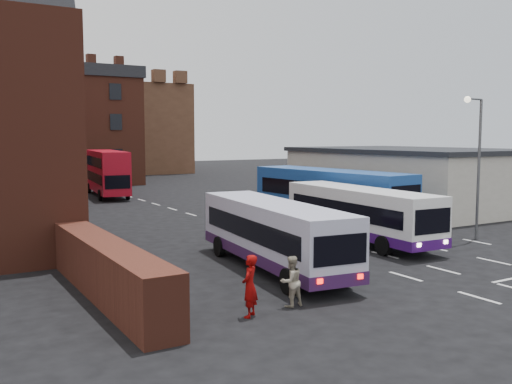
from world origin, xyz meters
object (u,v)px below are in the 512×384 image
bus_white_outbound (273,230)px  bus_blue (330,191)px  bus_white_inbound (359,210)px  bus_red_double (107,172)px  street_lamp (477,154)px  pedestrian_red (250,286)px  pedestrian_beige (291,281)px

bus_white_outbound → bus_blue: bus_blue is taller
bus_white_inbound → bus_blue: size_ratio=0.84×
bus_white_inbound → bus_red_double: bearing=-77.4°
street_lamp → pedestrian_red: bearing=-162.9°
bus_white_outbound → street_lamp: bearing=7.4°
bus_white_inbound → pedestrian_beige: 11.28m
street_lamp → pedestrian_red: (-15.62, -4.79, -3.34)m
street_lamp → pedestrian_red: size_ratio=3.90×
pedestrian_beige → street_lamp: bearing=-165.0°
bus_red_double → street_lamp: size_ratio=1.40×
bus_white_outbound → pedestrian_beige: size_ratio=6.24×
bus_white_inbound → street_lamp: street_lamp is taller
bus_blue → pedestrian_red: (-13.25, -13.27, -0.93)m
bus_white_inbound → street_lamp: 6.42m
bus_blue → pedestrian_beige: (-11.68, -13.05, -1.06)m
bus_white_outbound → pedestrian_red: 5.92m
bus_white_outbound → pedestrian_red: bus_white_outbound is taller
pedestrian_beige → bus_red_double: bearing=-100.1°
bus_white_inbound → bus_red_double: bus_red_double is taller
pedestrian_beige → bus_blue: bearing=-134.9°
bus_blue → pedestrian_red: bearing=39.8°
street_lamp → pedestrian_beige: street_lamp is taller
bus_white_outbound → pedestrian_beige: bus_white_outbound is taller
bus_red_double → bus_blue: bearing=116.7°
bus_blue → bus_white_inbound: bearing=58.9°
bus_white_outbound → bus_blue: size_ratio=0.84×
bus_white_outbound → bus_blue: bearing=48.7°
bus_red_double → bus_white_inbound: bearing=106.7°
street_lamp → bus_red_double: bearing=108.6°
bus_white_inbound → bus_blue: bus_blue is taller
bus_white_outbound → bus_red_double: (2.05, 29.52, 0.52)m
pedestrian_red → bus_red_double: bearing=-141.4°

